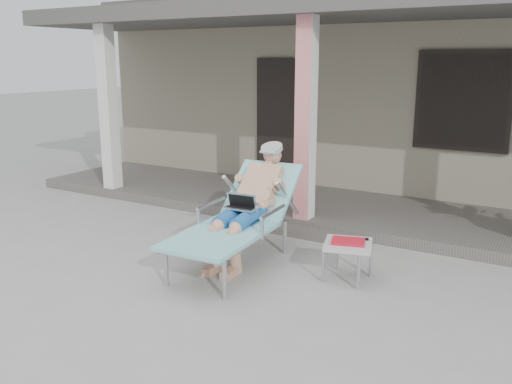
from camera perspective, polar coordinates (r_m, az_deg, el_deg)
The scene contains 7 objects.
ground at distance 5.63m, azimuth -4.56°, elevation -9.50°, with size 60.00×60.00×0.00m, color #9E9E99.
house at distance 11.14m, azimuth 15.00°, elevation 10.46°, with size 10.40×5.40×3.30m.
porch_deck at distance 8.11m, azimuth 7.60°, elevation -1.70°, with size 10.00×2.00×0.15m, color #605B56.
porch_overhang at distance 7.79m, azimuth 8.10°, elevation 17.82°, with size 10.00×2.30×2.85m.
porch_step at distance 7.11m, azimuth 3.98°, elevation -4.13°, with size 2.00×0.30×0.07m, color #605B56.
lounger at distance 6.00m, azimuth -1.31°, elevation 0.34°, with size 0.89×2.10×1.35m.
side_table at distance 5.65m, azimuth 9.67°, elevation -5.65°, with size 0.59×0.59×0.43m.
Camera 1 is at (2.98, -4.23, 2.22)m, focal length 38.00 mm.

